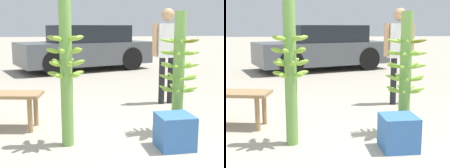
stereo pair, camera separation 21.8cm
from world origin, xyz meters
The scene contains 6 objects.
ground_plane centered at (0.00, 0.00, 0.00)m, with size 80.00×80.00×0.00m, color #A89E8C.
banana_stalk_left centered at (-0.75, 0.28, 0.87)m, with size 0.42×0.42×1.68m.
banana_stalk_center centered at (0.60, 0.44, 0.77)m, with size 0.48×0.48×1.49m.
vendor_person centered at (1.00, 1.93, 0.98)m, with size 0.54×0.22×1.61m.
parked_car centered at (0.07, 6.54, 0.66)m, with size 4.30×2.93×1.35m.
produce_crate centered at (0.38, -0.02, 0.19)m, with size 0.37×0.37×0.37m.
Camera 2 is at (-0.67, -3.11, 1.30)m, focal length 50.00 mm.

